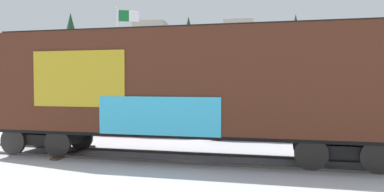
{
  "coord_description": "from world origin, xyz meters",
  "views": [
    {
      "loc": [
        3.51,
        -11.58,
        2.44
      ],
      "look_at": [
        0.52,
        1.65,
        1.95
      ],
      "focal_mm": 35.16,
      "sensor_mm": 36.0,
      "label": 1
    }
  ],
  "objects_px": {
    "parked_car_red": "(129,115)",
    "parked_car_blue": "(253,119)",
    "flagpole": "(122,46)",
    "freight_car": "(180,84)"
  },
  "relations": [
    {
      "from": "freight_car",
      "to": "parked_car_blue",
      "type": "relative_size",
      "value": 3.0
    },
    {
      "from": "freight_car",
      "to": "flagpole",
      "type": "height_order",
      "value": "flagpole"
    },
    {
      "from": "parked_car_red",
      "to": "parked_car_blue",
      "type": "height_order",
      "value": "parked_car_red"
    },
    {
      "from": "parked_car_red",
      "to": "freight_car",
      "type": "bearing_deg",
      "value": -53.02
    },
    {
      "from": "flagpole",
      "to": "parked_car_red",
      "type": "distance_m",
      "value": 10.17
    },
    {
      "from": "flagpole",
      "to": "parked_car_red",
      "type": "xyz_separation_m",
      "value": [
        3.94,
        -8.39,
        -4.18
      ]
    },
    {
      "from": "flagpole",
      "to": "parked_car_red",
      "type": "bearing_deg",
      "value": -64.88
    },
    {
      "from": "parked_car_red",
      "to": "parked_car_blue",
      "type": "bearing_deg",
      "value": -0.53
    },
    {
      "from": "freight_car",
      "to": "flagpole",
      "type": "relative_size",
      "value": 1.74
    },
    {
      "from": "flagpole",
      "to": "freight_car",
      "type": "bearing_deg",
      "value": -60.08
    }
  ]
}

